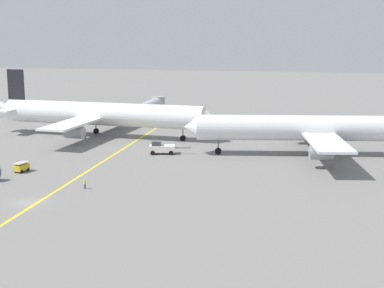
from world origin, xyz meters
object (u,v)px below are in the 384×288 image
(gse_baggage_cart_near_cluster, at_px, (22,167))
(jet_bridge, at_px, (153,105))
(airliner_being_pushed, at_px, (308,129))
(ground_crew_marshaller_foreground, at_px, (85,184))
(airliner_at_gate_left, at_px, (101,114))
(pushback_tug, at_px, (161,148))

(gse_baggage_cart_near_cluster, relative_size, jet_bridge, 0.17)
(airliner_being_pushed, relative_size, jet_bridge, 2.79)
(ground_crew_marshaller_foreground, relative_size, jet_bridge, 0.09)
(airliner_at_gate_left, xyz_separation_m, airliner_being_pushed, (48.13, -9.45, 0.04))
(airliner_being_pushed, bearing_deg, pushback_tug, -168.52)
(ground_crew_marshaller_foreground, xyz_separation_m, jet_bridge, (-11.09, 69.76, 3.61))
(airliner_being_pushed, bearing_deg, gse_baggage_cart_near_cluster, -151.36)
(jet_bridge, bearing_deg, airliner_at_gate_left, -99.17)
(airliner_at_gate_left, bearing_deg, jet_bridge, 80.83)
(airliner_being_pushed, distance_m, gse_baggage_cart_near_cluster, 55.01)
(airliner_at_gate_left, bearing_deg, ground_crew_marshaller_foreground, -70.41)
(jet_bridge, bearing_deg, ground_crew_marshaller_foreground, -80.97)
(airliner_at_gate_left, distance_m, jet_bridge, 26.91)
(gse_baggage_cart_near_cluster, height_order, jet_bridge, jet_bridge)
(ground_crew_marshaller_foreground, bearing_deg, pushback_tug, 81.71)
(airliner_at_gate_left, relative_size, gse_baggage_cart_near_cluster, 18.20)
(airliner_being_pushed, height_order, ground_crew_marshaller_foreground, airliner_being_pushed)
(airliner_being_pushed, height_order, pushback_tug, airliner_being_pushed)
(gse_baggage_cart_near_cluster, height_order, ground_crew_marshaller_foreground, gse_baggage_cart_near_cluster)
(pushback_tug, bearing_deg, gse_baggage_cart_near_cluster, -133.55)
(airliner_at_gate_left, relative_size, ground_crew_marshaller_foreground, 35.42)
(pushback_tug, height_order, gse_baggage_cart_near_cluster, pushback_tug)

